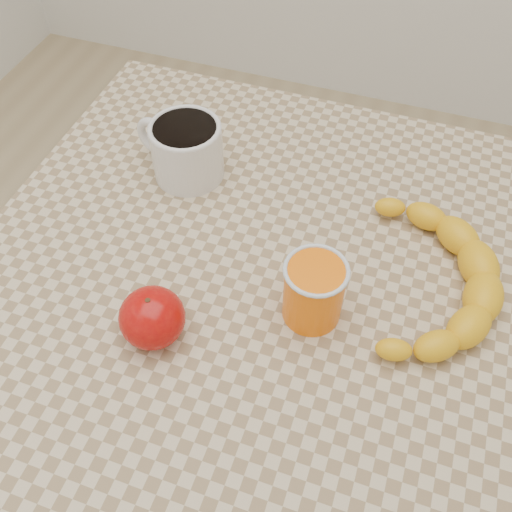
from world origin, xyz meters
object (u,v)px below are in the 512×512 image
(table, at_px, (256,300))
(banana, at_px, (430,277))
(orange_juice_glass, at_px, (314,291))
(coffee_mug, at_px, (185,148))
(apple, at_px, (152,318))

(table, relative_size, banana, 2.45)
(orange_juice_glass, distance_m, banana, 0.16)
(table, xyz_separation_m, banana, (0.23, 0.04, 0.11))
(coffee_mug, height_order, banana, coffee_mug)
(orange_juice_glass, relative_size, banana, 0.29)
(table, relative_size, apple, 8.23)
(coffee_mug, relative_size, orange_juice_glass, 1.73)
(apple, xyz_separation_m, banana, (0.31, 0.18, -0.01))
(coffee_mug, bearing_deg, banana, -15.12)
(apple, bearing_deg, coffee_mug, 105.42)
(orange_juice_glass, bearing_deg, banana, 32.50)
(table, bearing_deg, orange_juice_glass, -28.65)
(table, height_order, orange_juice_glass, orange_juice_glass)
(table, bearing_deg, banana, 8.88)
(banana, bearing_deg, coffee_mug, 163.29)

